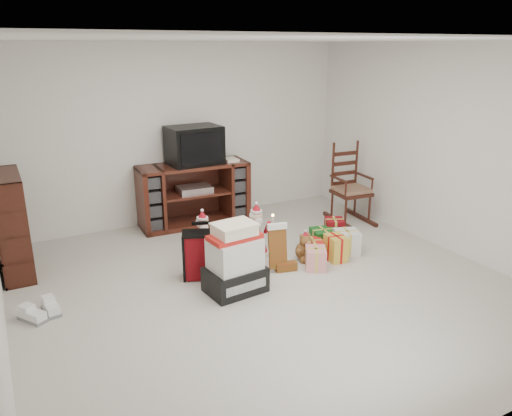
{
  "coord_description": "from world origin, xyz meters",
  "views": [
    {
      "loc": [
        -2.36,
        -4.2,
        2.45
      ],
      "look_at": [
        0.2,
        0.6,
        0.67
      ],
      "focal_mm": 35.0,
      "sensor_mm": 36.0,
      "label": 1
    }
  ],
  "objects_px": {
    "bookshelf": "(12,226)",
    "red_suitcase": "(203,255)",
    "crt_television": "(194,145)",
    "sneaker_pair": "(42,312)",
    "rocking_chair": "(349,193)",
    "gift_pile": "(235,263)",
    "santa_figurine": "(256,235)",
    "mrs_claus_figurine": "(203,241)",
    "gift_cluster": "(328,244)",
    "teddy_bear": "(304,248)",
    "tv_stand": "(194,194)"
  },
  "relations": [
    {
      "from": "rocking_chair",
      "to": "santa_figurine",
      "type": "bearing_deg",
      "value": -159.59
    },
    {
      "from": "bookshelf",
      "to": "teddy_bear",
      "type": "bearing_deg",
      "value": -22.24
    },
    {
      "from": "rocking_chair",
      "to": "gift_cluster",
      "type": "xyz_separation_m",
      "value": [
        -1.0,
        -0.9,
        -0.28
      ]
    },
    {
      "from": "gift_pile",
      "to": "bookshelf",
      "type": "bearing_deg",
      "value": 135.07
    },
    {
      "from": "crt_television",
      "to": "sneaker_pair",
      "type": "bearing_deg",
      "value": -145.42
    },
    {
      "from": "mrs_claus_figurine",
      "to": "gift_cluster",
      "type": "bearing_deg",
      "value": -21.72
    },
    {
      "from": "bookshelf",
      "to": "santa_figurine",
      "type": "distance_m",
      "value": 2.77
    },
    {
      "from": "gift_cluster",
      "to": "bookshelf",
      "type": "bearing_deg",
      "value": 159.89
    },
    {
      "from": "santa_figurine",
      "to": "gift_pile",
      "type": "bearing_deg",
      "value": -130.99
    },
    {
      "from": "sneaker_pair",
      "to": "red_suitcase",
      "type": "bearing_deg",
      "value": -20.96
    },
    {
      "from": "sneaker_pair",
      "to": "rocking_chair",
      "type": "bearing_deg",
      "value": -11.9
    },
    {
      "from": "teddy_bear",
      "to": "red_suitcase",
      "type": "bearing_deg",
      "value": 174.69
    },
    {
      "from": "gift_cluster",
      "to": "red_suitcase",
      "type": "bearing_deg",
      "value": 175.94
    },
    {
      "from": "red_suitcase",
      "to": "santa_figurine",
      "type": "bearing_deg",
      "value": 40.99
    },
    {
      "from": "rocking_chair",
      "to": "red_suitcase",
      "type": "bearing_deg",
      "value": -158.28
    },
    {
      "from": "santa_figurine",
      "to": "sneaker_pair",
      "type": "xyz_separation_m",
      "value": [
        -2.5,
        -0.35,
        -0.2
      ]
    },
    {
      "from": "mrs_claus_figurine",
      "to": "santa_figurine",
      "type": "bearing_deg",
      "value": -14.11
    },
    {
      "from": "gift_pile",
      "to": "santa_figurine",
      "type": "bearing_deg",
      "value": 43.01
    },
    {
      "from": "teddy_bear",
      "to": "sneaker_pair",
      "type": "relative_size",
      "value": 0.81
    },
    {
      "from": "rocking_chair",
      "to": "teddy_bear",
      "type": "xyz_separation_m",
      "value": [
        -1.35,
        -0.9,
        -0.26
      ]
    },
    {
      "from": "bookshelf",
      "to": "sneaker_pair",
      "type": "distance_m",
      "value": 1.3
    },
    {
      "from": "red_suitcase",
      "to": "sneaker_pair",
      "type": "height_order",
      "value": "red_suitcase"
    },
    {
      "from": "rocking_chair",
      "to": "gift_pile",
      "type": "bearing_deg",
      "value": -147.99
    },
    {
      "from": "mrs_claus_figurine",
      "to": "crt_television",
      "type": "relative_size",
      "value": 0.84
    },
    {
      "from": "sneaker_pair",
      "to": "bookshelf",
      "type": "bearing_deg",
      "value": 72.88
    },
    {
      "from": "bookshelf",
      "to": "red_suitcase",
      "type": "bearing_deg",
      "value": -32.19
    },
    {
      "from": "rocking_chair",
      "to": "mrs_claus_figurine",
      "type": "relative_size",
      "value": 1.91
    },
    {
      "from": "santa_figurine",
      "to": "gift_cluster",
      "type": "height_order",
      "value": "santa_figurine"
    },
    {
      "from": "tv_stand",
      "to": "rocking_chair",
      "type": "xyz_separation_m",
      "value": [
        2.04,
        -0.91,
        -0.04
      ]
    },
    {
      "from": "crt_television",
      "to": "bookshelf",
      "type": "bearing_deg",
      "value": -170.0
    },
    {
      "from": "gift_pile",
      "to": "tv_stand",
      "type": "bearing_deg",
      "value": 73.63
    },
    {
      "from": "crt_television",
      "to": "mrs_claus_figurine",
      "type": "bearing_deg",
      "value": -111.25
    },
    {
      "from": "teddy_bear",
      "to": "crt_television",
      "type": "distance_m",
      "value": 2.16
    },
    {
      "from": "red_suitcase",
      "to": "mrs_claus_figurine",
      "type": "xyz_separation_m",
      "value": [
        0.19,
        0.45,
        -0.03
      ]
    },
    {
      "from": "tv_stand",
      "to": "rocking_chair",
      "type": "relative_size",
      "value": 1.32
    },
    {
      "from": "red_suitcase",
      "to": "santa_figurine",
      "type": "relative_size",
      "value": 0.95
    },
    {
      "from": "bookshelf",
      "to": "mrs_claus_figurine",
      "type": "height_order",
      "value": "bookshelf"
    },
    {
      "from": "santa_figurine",
      "to": "red_suitcase",
      "type": "bearing_deg",
      "value": -160.48
    },
    {
      "from": "gift_cluster",
      "to": "gift_pile",
      "type": "bearing_deg",
      "value": -166.52
    },
    {
      "from": "red_suitcase",
      "to": "mrs_claus_figurine",
      "type": "distance_m",
      "value": 0.49
    },
    {
      "from": "mrs_claus_figurine",
      "to": "gift_cluster",
      "type": "height_order",
      "value": "mrs_claus_figurine"
    },
    {
      "from": "mrs_claus_figurine",
      "to": "tv_stand",
      "type": "bearing_deg",
      "value": 73.19
    },
    {
      "from": "gift_pile",
      "to": "red_suitcase",
      "type": "distance_m",
      "value": 0.49
    },
    {
      "from": "gift_pile",
      "to": "santa_figurine",
      "type": "xyz_separation_m",
      "value": [
        0.65,
        0.75,
        -0.07
      ]
    },
    {
      "from": "tv_stand",
      "to": "bookshelf",
      "type": "relative_size",
      "value": 1.37
    },
    {
      "from": "gift_pile",
      "to": "sneaker_pair",
      "type": "xyz_separation_m",
      "value": [
        -1.85,
        0.4,
        -0.27
      ]
    },
    {
      "from": "gift_pile",
      "to": "gift_cluster",
      "type": "relative_size",
      "value": 0.71
    },
    {
      "from": "teddy_bear",
      "to": "santa_figurine",
      "type": "xyz_separation_m",
      "value": [
        -0.43,
        0.41,
        0.11
      ]
    },
    {
      "from": "gift_cluster",
      "to": "crt_television",
      "type": "height_order",
      "value": "crt_television"
    },
    {
      "from": "rocking_chair",
      "to": "gift_pile",
      "type": "distance_m",
      "value": 2.73
    }
  ]
}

